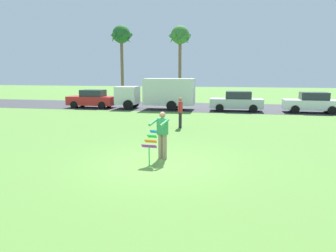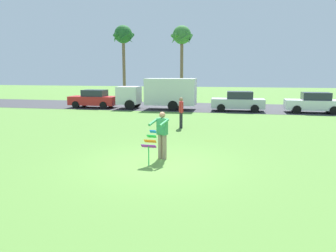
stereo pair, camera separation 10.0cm
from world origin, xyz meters
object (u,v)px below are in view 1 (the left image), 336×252
at_px(parked_car_red, 92,99).
at_px(parked_truck_white_box, 160,93).
at_px(kite_held, 151,142).
at_px(person_walker_near, 180,112).
at_px(person_kite_flyer, 162,133).
at_px(parked_car_silver, 237,102).
at_px(palm_tree_right_near, 180,38).
at_px(parked_car_white, 312,103).
at_px(palm_tree_left_near, 121,37).

bearing_deg(parked_car_red, parked_truck_white_box, -0.00).
bearing_deg(kite_held, person_walker_near, 91.52).
relative_size(person_kite_flyer, parked_car_silver, 0.41).
relative_size(parked_car_silver, palm_tree_right_near, 0.50).
height_order(parked_car_white, person_walker_near, person_walker_near).
bearing_deg(kite_held, parked_car_silver, 79.42).
relative_size(parked_truck_white_box, palm_tree_right_near, 0.80).
height_order(person_kite_flyer, palm_tree_left_near, palm_tree_left_near).
relative_size(person_kite_flyer, person_walker_near, 1.00).
xyz_separation_m(person_kite_flyer, parked_car_silver, (2.80, 15.41, -0.18)).
bearing_deg(palm_tree_right_near, person_kite_flyer, -81.98).
bearing_deg(kite_held, person_kite_flyer, 73.83).
distance_m(parked_car_white, palm_tree_left_near, 22.78).
bearing_deg(person_kite_flyer, palm_tree_right_near, 98.02).
bearing_deg(parked_truck_white_box, kite_held, -78.15).
bearing_deg(parked_car_silver, person_walker_near, -110.17).
relative_size(kite_held, parked_car_silver, 0.27).
bearing_deg(person_walker_near, kite_held, -88.48).
distance_m(person_kite_flyer, palm_tree_left_near, 28.67).
distance_m(person_kite_flyer, kite_held, 0.84).
xyz_separation_m(parked_car_silver, person_walker_near, (-3.22, -8.77, 0.16)).
bearing_deg(palm_tree_left_near, kite_held, -68.63).
xyz_separation_m(person_kite_flyer, parked_truck_white_box, (-3.63, 15.41, 0.46)).
bearing_deg(person_kite_flyer, person_walker_near, 93.68).
height_order(person_kite_flyer, kite_held, person_kite_flyer).
distance_m(kite_held, palm_tree_left_near, 29.34).
relative_size(parked_car_red, palm_tree_right_near, 0.50).
height_order(kite_held, parked_car_silver, parked_car_silver).
bearing_deg(palm_tree_right_near, parked_truck_white_box, -89.60).
distance_m(parked_car_red, palm_tree_left_near, 12.31).
distance_m(kite_held, parked_car_silver, 16.48).
xyz_separation_m(kite_held, palm_tree_left_near, (-10.43, 26.66, 6.43)).
distance_m(person_kite_flyer, parked_car_white, 17.61).
xyz_separation_m(parked_car_red, parked_truck_white_box, (6.21, -0.00, 0.64)).
relative_size(palm_tree_left_near, person_walker_near, 4.99).
distance_m(kite_held, person_walker_near, 7.43).
xyz_separation_m(parked_car_red, parked_car_white, (18.36, -0.00, 0.00)).
bearing_deg(parked_car_white, parked_truck_white_box, 180.00).
height_order(parked_car_silver, person_walker_near, person_walker_near).
bearing_deg(parked_car_white, person_kite_flyer, -118.96).
bearing_deg(parked_car_white, parked_car_silver, 179.99).
distance_m(person_kite_flyer, parked_car_red, 18.28).
relative_size(parked_car_red, parked_car_silver, 1.00).
distance_m(palm_tree_left_near, person_walker_near, 22.67).
height_order(parked_car_silver, palm_tree_left_near, palm_tree_left_near).
height_order(kite_held, parked_truck_white_box, parked_truck_white_box).
relative_size(kite_held, person_walker_near, 0.67).
bearing_deg(parked_car_white, person_walker_near, -135.59).
height_order(parked_car_red, parked_truck_white_box, parked_truck_white_box).
bearing_deg(parked_truck_white_box, palm_tree_left_near, 123.92).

